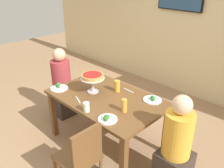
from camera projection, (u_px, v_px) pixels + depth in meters
name	position (u px, v px, depth m)	size (l,w,h in m)	color
ground_plane	(107.00, 142.00, 3.36)	(12.00, 12.00, 0.00)	#9E7A56
rear_partition	(196.00, 21.00, 4.16)	(8.00, 0.12, 2.80)	beige
dining_table	(107.00, 103.00, 3.08)	(1.48, 0.94, 0.74)	brown
diner_head_east	(176.00, 150.00, 2.50)	(0.34, 0.34, 1.15)	#382D28
diner_head_west	(62.00, 87.00, 3.84)	(0.34, 0.34, 1.15)	#382D28
chair_near_right	(81.00, 156.00, 2.43)	(0.40, 0.40, 0.87)	brown
deep_dish_pizza_stand	(92.00, 78.00, 3.08)	(0.32, 0.32, 0.25)	silver
salad_plate_near_diner	(59.00, 87.00, 3.25)	(0.24, 0.24, 0.07)	white
salad_plate_far_diner	(107.00, 119.00, 2.56)	(0.22, 0.22, 0.07)	white
salad_plate_spare	(152.00, 99.00, 2.94)	(0.23, 0.23, 0.07)	white
beer_glass_amber_tall	(117.00, 86.00, 3.15)	(0.07, 0.07, 0.16)	gold
beer_glass_amber_short	(124.00, 105.00, 2.69)	(0.07, 0.07, 0.16)	gold
water_glass_clear_near	(93.00, 78.00, 3.42)	(0.07, 0.07, 0.12)	white
water_glass_clear_far	(86.00, 76.00, 3.52)	(0.07, 0.07, 0.11)	white
water_glass_clear_spare	(86.00, 107.00, 2.70)	(0.07, 0.07, 0.11)	white
cutlery_fork_near	(78.00, 100.00, 2.96)	(0.18, 0.02, 0.01)	silver
cutlery_knife_near	(128.00, 90.00, 3.20)	(0.18, 0.02, 0.01)	silver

